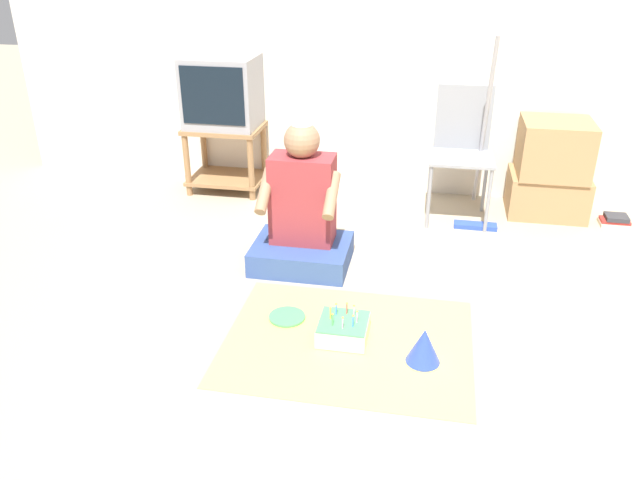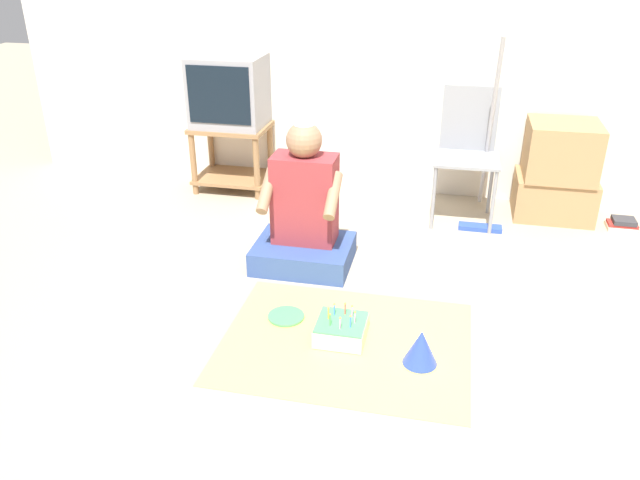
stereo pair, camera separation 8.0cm
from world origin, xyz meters
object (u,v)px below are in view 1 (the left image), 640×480
object	(u,v)px
tv	(222,92)
party_hat_blue	(424,346)
dust_mop	(480,169)
paper_plate	(287,317)
person_seated	(302,216)
cardboard_box_stack	(551,169)
book_pile	(615,221)
birthday_cake	(343,329)
folding_chair	(462,144)

from	to	relation	value
tv	party_hat_blue	distance (m)	2.55
dust_mop	paper_plate	size ratio (longest dim) A/B	6.68
person_seated	paper_plate	distance (m)	0.68
party_hat_blue	paper_plate	size ratio (longest dim) A/B	0.92
cardboard_box_stack	person_seated	distance (m)	1.83
tv	cardboard_box_stack	distance (m)	2.36
book_pile	person_seated	world-z (taller)	person_seated
tv	party_hat_blue	size ratio (longest dim) A/B	3.01
dust_mop	birthday_cake	world-z (taller)	dust_mop
book_pile	tv	bearing A→B (deg)	176.59
tv	cardboard_box_stack	size ratio (longest dim) A/B	0.78
folding_chair	birthday_cake	world-z (taller)	folding_chair
birthday_cake	person_seated	bearing A→B (deg)	116.20
cardboard_box_stack	birthday_cake	bearing A→B (deg)	-123.14
cardboard_box_stack	book_pile	distance (m)	0.54
folding_chair	person_seated	bearing A→B (deg)	-134.77
tv	dust_mop	bearing A→B (deg)	-7.89
book_pile	birthday_cake	world-z (taller)	birthday_cake
party_hat_blue	tv	bearing A→B (deg)	129.11
cardboard_box_stack	dust_mop	world-z (taller)	dust_mop
person_seated	paper_plate	world-z (taller)	person_seated
book_pile	person_seated	distance (m)	2.16
folding_chair	person_seated	distance (m)	1.28
birthday_cake	book_pile	bearing A→B (deg)	45.82
cardboard_box_stack	party_hat_blue	size ratio (longest dim) A/B	3.87
tv	dust_mop	size ratio (longest dim) A/B	0.41
book_pile	paper_plate	size ratio (longest dim) A/B	1.01
tv	person_seated	xyz separation A→B (m)	(0.82, -1.07, -0.44)
person_seated	folding_chair	bearing A→B (deg)	45.23
tv	party_hat_blue	world-z (taller)	tv
folding_chair	paper_plate	size ratio (longest dim) A/B	4.73
paper_plate	person_seated	bearing A→B (deg)	94.68
folding_chair	birthday_cake	distance (m)	1.77
cardboard_box_stack	person_seated	bearing A→B (deg)	-145.42
folding_chair	paper_plate	world-z (taller)	folding_chair
book_pile	folding_chair	bearing A→B (deg)	-179.42
tv	dust_mop	distance (m)	1.90
person_seated	tv	bearing A→B (deg)	127.20
folding_chair	cardboard_box_stack	xyz separation A→B (m)	(0.61, 0.14, -0.18)
cardboard_box_stack	paper_plate	xyz separation A→B (m)	(-1.46, -1.64, -0.31)
dust_mop	person_seated	distance (m)	1.31
tv	birthday_cake	xyz separation A→B (m)	(1.17, -1.80, -0.69)
dust_mop	party_hat_blue	bearing A→B (deg)	-99.73
dust_mop	book_pile	size ratio (longest dim) A/B	6.59
book_pile	cardboard_box_stack	bearing A→B (deg)	163.67
folding_chair	cardboard_box_stack	bearing A→B (deg)	12.73
person_seated	birthday_cake	size ratio (longest dim) A/B	3.91
dust_mop	folding_chair	bearing A→B (deg)	149.00
tv	party_hat_blue	bearing A→B (deg)	-50.89
book_pile	birthday_cake	bearing A→B (deg)	-134.18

